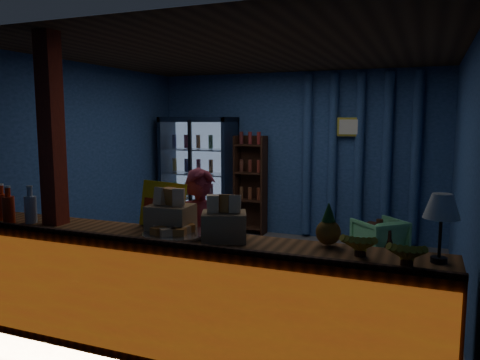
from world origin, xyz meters
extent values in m
plane|color=#515154|center=(0.00, 0.00, 0.00)|extent=(4.60, 4.60, 0.00)
plane|color=navy|center=(0.00, 2.20, 1.30)|extent=(4.60, 0.00, 4.60)
plane|color=navy|center=(0.00, -2.20, 1.30)|extent=(4.60, 0.00, 4.60)
plane|color=navy|center=(-2.30, 0.00, 1.30)|extent=(0.00, 4.40, 4.40)
plane|color=navy|center=(2.30, 0.00, 1.30)|extent=(0.00, 4.40, 4.40)
plane|color=#472D19|center=(0.00, 0.00, 2.60)|extent=(4.60, 4.60, 0.00)
cube|color=brown|center=(0.00, -1.90, 0.47)|extent=(4.40, 0.55, 0.95)
cube|color=#EA4A1B|center=(0.00, -2.19, 0.47)|extent=(4.35, 0.02, 0.81)
cube|color=#3A1D12|center=(0.00, -2.17, 0.97)|extent=(4.40, 0.04, 0.04)
cube|color=maroon|center=(-1.05, -1.90, 1.30)|extent=(0.16, 0.16, 2.60)
cube|color=black|center=(-1.55, 2.12, 0.95)|extent=(1.20, 0.06, 1.90)
cube|color=black|center=(-2.12, 1.85, 0.95)|extent=(0.06, 0.60, 1.90)
cube|color=black|center=(-0.98, 1.85, 0.95)|extent=(0.06, 0.60, 1.90)
cube|color=black|center=(-1.55, 1.85, 1.86)|extent=(1.20, 0.60, 0.08)
cube|color=black|center=(-1.55, 1.85, 0.04)|extent=(1.20, 0.60, 0.08)
cube|color=#99B2D8|center=(-1.55, 2.07, 0.95)|extent=(1.08, 0.02, 1.74)
cube|color=white|center=(-1.55, 1.57, 0.95)|extent=(1.12, 0.02, 1.78)
cube|color=black|center=(-1.55, 1.55, 0.95)|extent=(0.05, 0.05, 1.80)
cube|color=silver|center=(-1.55, 1.85, 0.17)|extent=(1.08, 0.48, 0.02)
cylinder|color=#BE5B1B|center=(-2.00, 1.85, 0.30)|extent=(0.07, 0.07, 0.22)
cylinder|color=#196622|center=(-1.77, 1.85, 0.30)|extent=(0.07, 0.07, 0.22)
cylinder|color=#9C7818|center=(-1.55, 1.85, 0.30)|extent=(0.07, 0.07, 0.22)
cylinder|color=#1A1854|center=(-1.32, 1.85, 0.30)|extent=(0.07, 0.07, 0.22)
cylinder|color=maroon|center=(-1.10, 1.85, 0.30)|extent=(0.07, 0.07, 0.22)
cube|color=silver|center=(-1.55, 1.85, 0.57)|extent=(1.08, 0.48, 0.02)
cylinder|color=#196622|center=(-2.00, 1.85, 0.70)|extent=(0.07, 0.07, 0.22)
cylinder|color=#9C7818|center=(-1.77, 1.85, 0.70)|extent=(0.07, 0.07, 0.22)
cylinder|color=#1A1854|center=(-1.55, 1.85, 0.70)|extent=(0.07, 0.07, 0.22)
cylinder|color=maroon|center=(-1.32, 1.85, 0.70)|extent=(0.07, 0.07, 0.22)
cylinder|color=#BE5B1B|center=(-1.10, 1.85, 0.70)|extent=(0.07, 0.07, 0.22)
cube|color=silver|center=(-1.55, 1.85, 0.97)|extent=(1.08, 0.48, 0.02)
cylinder|color=#9C7818|center=(-2.00, 1.85, 1.10)|extent=(0.07, 0.07, 0.22)
cylinder|color=#1A1854|center=(-1.77, 1.85, 1.10)|extent=(0.07, 0.07, 0.22)
cylinder|color=maroon|center=(-1.55, 1.85, 1.10)|extent=(0.07, 0.07, 0.22)
cylinder|color=#BE5B1B|center=(-1.32, 1.85, 1.10)|extent=(0.07, 0.07, 0.22)
cylinder|color=#196622|center=(-1.10, 1.85, 1.10)|extent=(0.07, 0.07, 0.22)
cube|color=silver|center=(-1.55, 1.85, 1.37)|extent=(1.08, 0.48, 0.02)
cylinder|color=#1A1854|center=(-2.00, 1.85, 1.50)|extent=(0.07, 0.07, 0.22)
cylinder|color=maroon|center=(-1.77, 1.85, 1.50)|extent=(0.07, 0.07, 0.22)
cylinder|color=#BE5B1B|center=(-1.55, 1.85, 1.50)|extent=(0.07, 0.07, 0.22)
cylinder|color=#196622|center=(-1.32, 1.85, 1.50)|extent=(0.07, 0.07, 0.22)
cylinder|color=#9C7818|center=(-1.10, 1.85, 1.50)|extent=(0.07, 0.07, 0.22)
cube|color=#3A1D12|center=(-0.70, 2.15, 0.80)|extent=(0.50, 0.02, 1.60)
cube|color=#3A1D12|center=(-0.93, 2.02, 0.80)|extent=(0.03, 0.28, 1.60)
cube|color=#3A1D12|center=(-0.46, 2.02, 0.80)|extent=(0.03, 0.28, 1.60)
cube|color=#3A1D12|center=(-0.70, 2.02, 0.10)|extent=(0.46, 0.26, 0.02)
cube|color=#3A1D12|center=(-0.70, 2.02, 0.55)|extent=(0.46, 0.26, 0.02)
cube|color=#3A1D12|center=(-0.70, 2.02, 1.00)|extent=(0.46, 0.26, 0.02)
cube|color=#3A1D12|center=(-0.70, 2.02, 1.45)|extent=(0.46, 0.26, 0.02)
cylinder|color=navy|center=(0.20, 2.14, 1.30)|extent=(0.14, 0.14, 2.50)
cylinder|color=navy|center=(0.60, 2.14, 1.30)|extent=(0.14, 0.14, 2.50)
cylinder|color=navy|center=(1.00, 2.14, 1.30)|extent=(0.14, 0.14, 2.50)
cylinder|color=navy|center=(1.40, 2.14, 1.30)|extent=(0.14, 0.14, 2.50)
cylinder|color=navy|center=(1.80, 2.14, 1.30)|extent=(0.14, 0.14, 2.50)
cube|color=gold|center=(0.85, 2.10, 1.75)|extent=(0.36, 0.03, 0.28)
cube|color=silver|center=(0.85, 2.08, 1.75)|extent=(0.30, 0.01, 0.22)
imported|color=maroon|center=(0.13, -1.43, 0.72)|extent=(0.62, 0.53, 1.44)
imported|color=#55AA6E|center=(1.40, 1.38, 0.27)|extent=(0.82, 0.82, 0.54)
cube|color=#3A1D12|center=(1.40, 1.37, 0.22)|extent=(0.59, 0.52, 0.44)
cylinder|color=#3A1D12|center=(1.40, 1.37, 0.49)|extent=(0.09, 0.09, 0.09)
cube|color=yellow|center=(-0.10, -1.68, 1.15)|extent=(0.50, 0.22, 0.39)
cube|color=red|center=(-0.10, -1.70, 1.15)|extent=(0.40, 0.13, 0.10)
cylinder|color=red|center=(-1.62, -1.96, 1.07)|extent=(0.10, 0.10, 0.24)
cylinder|color=red|center=(-1.62, -1.96, 1.24)|extent=(0.05, 0.05, 0.09)
cylinder|color=white|center=(-1.62, -1.96, 1.28)|extent=(0.05, 0.05, 0.02)
cylinder|color=red|center=(-1.45, -2.04, 1.07)|extent=(0.10, 0.10, 0.24)
cylinder|color=red|center=(-1.45, -2.04, 1.24)|extent=(0.05, 0.05, 0.09)
cylinder|color=white|center=(-1.45, -2.04, 1.28)|extent=(0.05, 0.05, 0.02)
cylinder|color=silver|center=(-1.28, -1.96, 1.07)|extent=(0.10, 0.10, 0.24)
cylinder|color=silver|center=(-1.28, -1.96, 1.24)|extent=(0.05, 0.05, 0.09)
cylinder|color=white|center=(-1.28, -1.96, 1.28)|extent=(0.05, 0.05, 0.02)
cube|color=#A98252|center=(0.04, -1.78, 1.06)|extent=(0.36, 0.30, 0.22)
cube|color=orange|center=(-0.05, -1.79, 1.24)|extent=(0.09, 0.07, 0.14)
cube|color=#BF6B23|center=(0.04, -1.78, 1.24)|extent=(0.09, 0.07, 0.14)
cube|color=orange|center=(0.12, -1.78, 1.24)|extent=(0.09, 0.07, 0.14)
cube|color=#A98252|center=(0.55, -1.86, 1.06)|extent=(0.41, 0.38, 0.21)
cube|color=orange|center=(0.47, -1.89, 1.23)|extent=(0.10, 0.09, 0.14)
cube|color=#BF6B23|center=(0.55, -1.86, 1.23)|extent=(0.10, 0.09, 0.14)
cube|color=orange|center=(0.62, -1.83, 1.23)|extent=(0.10, 0.09, 0.14)
cylinder|color=silver|center=(0.14, -1.89, 0.96)|extent=(0.51, 0.51, 0.03)
cube|color=orange|center=(0.24, -1.89, 1.01)|extent=(0.11, 0.08, 0.06)
cube|color=#BF6B23|center=(0.21, -1.82, 1.01)|extent=(0.13, 0.13, 0.06)
cube|color=orange|center=(0.14, -1.79, 1.01)|extent=(0.08, 0.11, 0.06)
cube|color=#BF6B23|center=(0.06, -1.82, 1.01)|extent=(0.13, 0.13, 0.06)
cube|color=orange|center=(0.03, -1.89, 1.01)|extent=(0.11, 0.08, 0.06)
cube|color=#BF6B23|center=(0.06, -1.96, 1.01)|extent=(0.13, 0.13, 0.06)
cube|color=orange|center=(0.14, -1.99, 1.01)|extent=(0.08, 0.11, 0.06)
cube|color=#BF6B23|center=(0.21, -1.96, 1.01)|extent=(0.13, 0.13, 0.06)
cylinder|color=black|center=(2.05, -1.86, 0.97)|extent=(0.11, 0.11, 0.04)
cylinder|color=black|center=(2.05, -1.86, 1.13)|extent=(0.02, 0.02, 0.32)
cone|color=white|center=(2.05, -1.86, 1.32)|extent=(0.23, 0.23, 0.16)
sphere|color=brown|center=(1.31, -1.73, 1.05)|extent=(0.18, 0.18, 0.18)
cone|color=#1A4E1B|center=(1.31, -1.73, 1.20)|extent=(0.10, 0.10, 0.14)
camera|label=1|loc=(1.95, -5.03, 1.86)|focal=35.00mm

